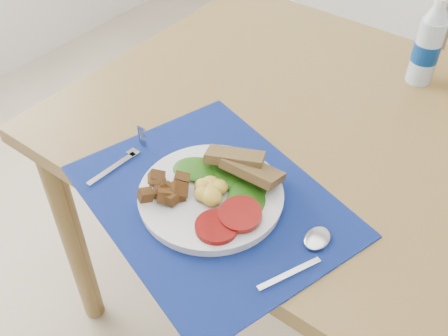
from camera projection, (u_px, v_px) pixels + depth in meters
name	position (u px, v px, depth m)	size (l,w,h in m)	color
table	(379.00, 176.00, 1.14)	(1.40, 0.90, 0.75)	brown
placemat	(211.00, 200.00, 0.97)	(0.49, 0.38, 0.00)	black
breakfast_plate	(207.00, 192.00, 0.96)	(0.26, 0.26, 0.06)	silver
fork	(126.00, 158.00, 1.05)	(0.03, 0.17, 0.00)	#B2B5BA
spoon	(309.00, 250.00, 0.88)	(0.06, 0.18, 0.01)	#B2B5BA
water_bottle	(428.00, 46.00, 1.20)	(0.06, 0.06, 0.21)	#ADBFCC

